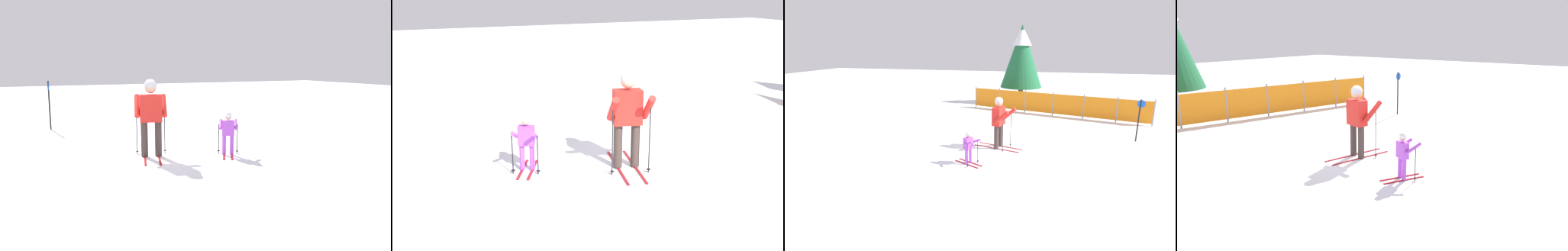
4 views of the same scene
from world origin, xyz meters
The scene contains 6 objects.
ground_plane centered at (0.00, 0.00, 0.00)m, with size 60.00×60.00×0.00m, color white.
skier_adult centered at (-0.10, -0.20, 1.05)m, with size 1.70×0.88×1.76m.
skier_child centered at (-0.70, -1.86, 0.59)m, with size 0.94×0.66×1.01m.
safety_fence centered at (1.62, 5.31, 0.59)m, with size 8.56×2.33×1.19m.
conifer_far centered at (-0.34, 8.31, 2.83)m, with size 2.47×2.47×4.58m.
trail_marker centered at (4.67, 1.69, 0.96)m, with size 0.28×0.05×1.56m.
Camera 3 is at (1.65, -10.03, 3.45)m, focal length 28.00 mm.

